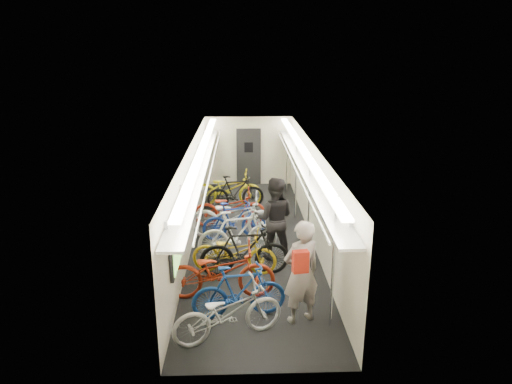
{
  "coord_description": "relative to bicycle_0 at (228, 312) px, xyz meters",
  "views": [
    {
      "loc": [
        -0.28,
        -10.66,
        4.63
      ],
      "look_at": [
        0.1,
        0.37,
        1.15
      ],
      "focal_mm": 32.0,
      "sensor_mm": 36.0,
      "label": 1
    }
  ],
  "objects": [
    {
      "name": "train_car_shell",
      "position": [
        0.15,
        4.82,
        1.16
      ],
      "size": [
        10.0,
        10.0,
        10.0
      ],
      "color": "black",
      "rests_on": "ground"
    },
    {
      "name": "bicycle_0",
      "position": [
        0.0,
        0.0,
        0.0
      ],
      "size": [
        2.0,
        1.26,
        0.99
      ],
      "primitive_type": "imported",
      "rotation": [
        0.0,
        0.0,
        1.92
      ],
      "color": "#A9A8AC",
      "rests_on": "ground"
    },
    {
      "name": "bicycle_1",
      "position": [
        0.18,
        0.64,
        0.02
      ],
      "size": [
        1.75,
        0.72,
        1.02
      ],
      "primitive_type": "imported",
      "rotation": [
        0.0,
        0.0,
        1.72
      ],
      "color": "navy",
      "rests_on": "ground"
    },
    {
      "name": "bicycle_2",
      "position": [
        -0.18,
        1.32,
        0.06
      ],
      "size": [
        2.12,
        0.77,
        1.11
      ],
      "primitive_type": "imported",
      "rotation": [
        0.0,
        0.0,
        1.59
      ],
      "color": "maroon",
      "rests_on": "ground"
    },
    {
      "name": "bicycle_3",
      "position": [
        0.3,
        2.21,
        0.07
      ],
      "size": [
        1.92,
        0.65,
        1.14
      ],
      "primitive_type": "imported",
      "rotation": [
        0.0,
        0.0,
        1.63
      ],
      "color": "black",
      "rests_on": "ground"
    },
    {
      "name": "bicycle_4",
      "position": [
        0.08,
        2.35,
        -0.02
      ],
      "size": [
        1.9,
        0.9,
        0.96
      ],
      "primitive_type": "imported",
      "rotation": [
        0.0,
        0.0,
        1.42
      ],
      "color": "gold",
      "rests_on": "ground"
    },
    {
      "name": "bicycle_5",
      "position": [
        0.15,
        3.17,
        0.07
      ],
      "size": [
        1.95,
        0.96,
        1.13
      ],
      "primitive_type": "imported",
      "rotation": [
        0.0,
        0.0,
        1.81
      ],
      "color": "silver",
      "rests_on": "ground"
    },
    {
      "name": "bicycle_6",
      "position": [
        0.04,
        4.29,
        0.08
      ],
      "size": [
        2.22,
        0.84,
        1.15
      ],
      "primitive_type": "imported",
      "rotation": [
        0.0,
        0.0,
        1.53
      ],
      "color": "silver",
      "rests_on": "ground"
    },
    {
      "name": "bicycle_7",
      "position": [
        0.06,
        4.2,
        -0.0
      ],
      "size": [
        1.7,
        0.81,
        0.99
      ],
      "primitive_type": "imported",
      "rotation": [
        0.0,
        0.0,
        1.79
      ],
      "color": "navy",
      "rests_on": "ground"
    },
    {
      "name": "bicycle_8",
      "position": [
        -0.07,
        5.09,
        0.02
      ],
      "size": [
        1.97,
        0.73,
        1.03
      ],
      "primitive_type": "imported",
      "rotation": [
        0.0,
        0.0,
        1.6
      ],
      "color": "#9B2410",
      "rests_on": "ground"
    },
    {
      "name": "bicycle_9",
      "position": [
        0.07,
        6.46,
        0.03
      ],
      "size": [
        1.8,
        0.79,
        1.05
      ],
      "primitive_type": "imported",
      "rotation": [
        0.0,
        0.0,
        1.75
      ],
      "color": "black",
      "rests_on": "ground"
    },
    {
      "name": "bicycle_10",
      "position": [
        -0.17,
        6.73,
        0.06
      ],
      "size": [
        2.15,
        0.86,
        1.11
      ],
      "primitive_type": "imported",
      "rotation": [
        0.0,
        0.0,
        1.51
      ],
      "color": "yellow",
      "rests_on": "ground"
    },
    {
      "name": "passenger_near",
      "position": [
        1.26,
        0.49,
        0.45
      ],
      "size": [
        0.81,
        0.69,
        1.9
      ],
      "primitive_type": "imported",
      "rotation": [
        0.0,
        0.0,
        3.55
      ],
      "color": "gray",
      "rests_on": "ground"
    },
    {
      "name": "passenger_mid",
      "position": [
        0.98,
        3.08,
        0.46
      ],
      "size": [
        1.02,
        0.84,
        1.92
      ],
      "primitive_type": "imported",
      "rotation": [
        0.0,
        0.0,
        3.01
      ],
      "color": "black",
      "rests_on": "ground"
    },
    {
      "name": "backpack",
      "position": [
        1.2,
        0.23,
        0.78
      ],
      "size": [
        0.28,
        0.18,
        0.38
      ],
      "primitive_type": "cube",
      "rotation": [
        0.0,
        0.0,
        0.18
      ],
      "color": "#A11D10",
      "rests_on": "passenger_near"
    }
  ]
}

